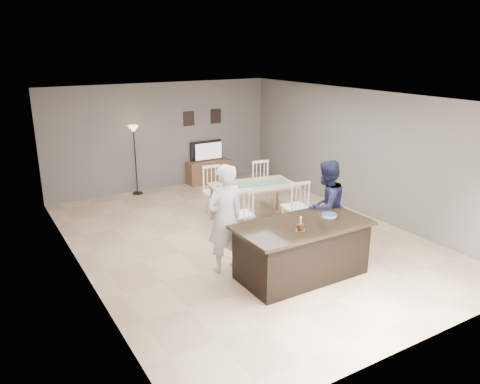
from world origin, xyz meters
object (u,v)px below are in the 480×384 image
television (207,151)px  man (326,207)px  woman (225,219)px  plate_stack (329,215)px  tv_console (209,172)px  dining_table (253,191)px  kitchen_island (302,250)px  floor_lamp (134,141)px  birthday_cake (300,227)px

television → man: man is taller
woman → plate_stack: (1.53, -0.77, 0.01)m
tv_console → dining_table: 3.16m
kitchen_island → tv_console: kitchen_island is taller
woman → floor_lamp: (0.14, 4.77, 0.43)m
man → plate_stack: size_ratio=6.84×
man → birthday_cake: bearing=21.0°
birthday_cake → dining_table: (0.85, 2.67, -0.28)m
dining_table → plate_stack: bearing=-82.5°
tv_console → woman: woman is taller
tv_console → floor_lamp: bearing=179.4°
man → floor_lamp: bearing=-82.6°
tv_console → birthday_cake: birthday_cake is taller
dining_table → woman: bearing=-124.8°
floor_lamp → birthday_cake: bearing=-83.9°
man → dining_table: (-0.30, 1.93, -0.17)m
television → dining_table: size_ratio=0.42×
plate_stack → dining_table: size_ratio=0.11×
kitchen_island → plate_stack: 0.75m
tv_console → dining_table: bearing=-100.1°
man → woman: bearing=-19.9°
tv_console → television: bearing=90.0°
man → plate_stack: bearing=42.0°
television → man: bearing=87.2°
television → plate_stack: bearing=83.7°
birthday_cake → floor_lamp: size_ratio=0.13×
tv_console → man: 5.06m
dining_table → man: bearing=-72.1°
plate_stack → floor_lamp: 5.73m
television → woman: bearing=66.0°
man → birthday_cake: 1.38m
woman → floor_lamp: woman is taller
tv_console → woman: (-2.15, -4.75, 0.60)m
woman → plate_stack: 1.72m
tv_console → birthday_cake: 5.97m
tv_console → woman: size_ratio=0.66×
television → floor_lamp: 2.07m
kitchen_island → tv_console: bearing=77.8°
woman → man: woman is taller
tv_console → floor_lamp: (-2.01, 0.02, 1.04)m
dining_table → floor_lamp: (-1.47, 3.11, 0.67)m
woman → birthday_cake: woman is taller
tv_console → dining_table: dining_table is taller
television → birthday_cake: bearing=76.5°
kitchen_island → woman: woman is taller
man → plate_stack: 0.63m
birthday_cake → television: bearing=76.5°
woman → tv_console: bearing=-118.1°
kitchen_island → floor_lamp: bearing=98.3°
floor_lamp → kitchen_island: bearing=-81.7°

